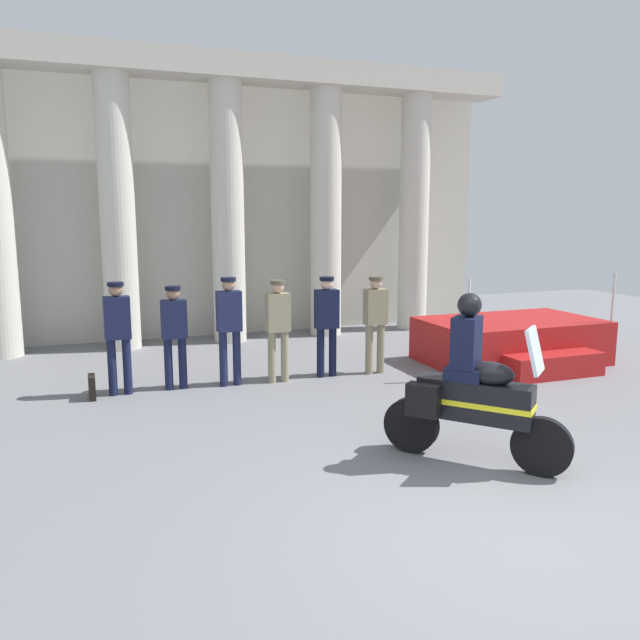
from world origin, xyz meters
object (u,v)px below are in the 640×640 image
motorcycle_with_rider (469,393)px  briefcase_on_ground (92,387)px  officer_in_row_0 (118,329)px  officer_in_row_1 (174,329)px  officer_in_row_5 (375,317)px  officer_in_row_4 (327,318)px  reviewing_stand (513,342)px  officer_in_row_2 (229,322)px  officer_in_row_3 (278,322)px

motorcycle_with_rider → briefcase_on_ground: bearing=-177.1°
officer_in_row_0 → officer_in_row_1: 0.84m
officer_in_row_5 → motorcycle_with_rider: (-0.75, -3.98, -0.20)m
officer_in_row_5 → officer_in_row_0: bearing=-3.5°
officer_in_row_1 → officer_in_row_4: 2.51m
reviewing_stand → officer_in_row_0: (-6.95, 0.35, 0.63)m
officer_in_row_1 → motorcycle_with_rider: size_ratio=0.86×
officer_in_row_2 → officer_in_row_4: (1.66, -0.01, -0.03)m
officer_in_row_1 → officer_in_row_4: officer_in_row_4 is taller
officer_in_row_3 → briefcase_on_ground: bearing=-2.1°
officer_in_row_2 → officer_in_row_4: bearing=178.5°
officer_in_row_0 → officer_in_row_1: (0.84, 0.02, -0.06)m
officer_in_row_3 → motorcycle_with_rider: bearing=102.4°
officer_in_row_2 → officer_in_row_3: size_ratio=1.04×
officer_in_row_3 → officer_in_row_5: size_ratio=1.00×
motorcycle_with_rider → reviewing_stand: bearing=96.5°
officer_in_row_4 → officer_in_row_2: bearing=-1.5°
officer_in_row_1 → officer_in_row_2: 0.86m
reviewing_stand → motorcycle_with_rider: size_ratio=1.69×
officer_in_row_0 → officer_in_row_3: bearing=175.6°
officer_in_row_3 → briefcase_on_ground: (-2.89, 0.04, -0.81)m
officer_in_row_2 → officer_in_row_5: officer_in_row_2 is taller
officer_in_row_0 → officer_in_row_4: officer_in_row_0 is taller
reviewing_stand → officer_in_row_1: 6.15m
officer_in_row_3 → briefcase_on_ground: size_ratio=4.68×
officer_in_row_1 → officer_in_row_4: (2.51, -0.10, 0.04)m
reviewing_stand → officer_in_row_2: (-5.26, 0.27, 0.64)m
officer_in_row_0 → motorcycle_with_rider: (3.46, -4.14, -0.23)m
officer_in_row_3 → officer_in_row_5: (1.73, -0.03, 0.00)m
reviewing_stand → officer_in_row_3: (-4.47, 0.21, 0.60)m
officer_in_row_1 → briefcase_on_ground: bearing=4.1°
officer_in_row_1 → officer_in_row_2: size_ratio=0.93×
reviewing_stand → officer_in_row_5: 2.81m
officer_in_row_1 → officer_in_row_5: officer_in_row_5 is taller
reviewing_stand → officer_in_row_0: 6.99m
reviewing_stand → briefcase_on_ground: (-7.36, 0.25, -0.21)m
motorcycle_with_rider → officer_in_row_3: bearing=152.9°
officer_in_row_4 → briefcase_on_ground: 3.85m
officer_in_row_5 → motorcycle_with_rider: bearing=77.9°
officer_in_row_2 → officer_in_row_5: 2.52m
officer_in_row_2 → officer_in_row_3: officer_in_row_2 is taller
officer_in_row_2 → officer_in_row_4: size_ratio=1.03×
officer_in_row_0 → officer_in_row_2: size_ratio=0.99×
officer_in_row_1 → officer_in_row_3: 1.65m
briefcase_on_ground → reviewing_stand: bearing=-1.9°
reviewing_stand → officer_in_row_3: reviewing_stand is taller
officer_in_row_3 → briefcase_on_ground: officer_in_row_3 is taller
officer_in_row_0 → officer_in_row_5: officer_in_row_0 is taller
briefcase_on_ground → officer_in_row_1: bearing=5.4°
officer_in_row_0 → officer_in_row_3: (2.48, -0.13, -0.03)m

